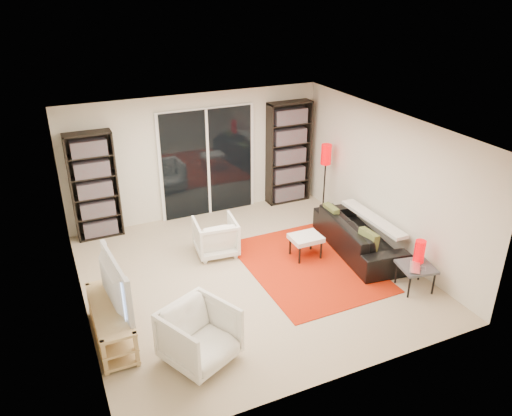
% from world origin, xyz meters
% --- Properties ---
extents(floor, '(5.00, 5.00, 0.00)m').
position_xyz_m(floor, '(0.00, 0.00, 0.00)').
color(floor, tan).
rests_on(floor, ground).
extents(wall_back, '(5.00, 0.02, 2.40)m').
position_xyz_m(wall_back, '(0.00, 2.50, 1.20)').
color(wall_back, beige).
rests_on(wall_back, ground).
extents(wall_front, '(5.00, 0.02, 2.40)m').
position_xyz_m(wall_front, '(0.00, -2.50, 1.20)').
color(wall_front, beige).
rests_on(wall_front, ground).
extents(wall_left, '(0.02, 5.00, 2.40)m').
position_xyz_m(wall_left, '(-2.50, 0.00, 1.20)').
color(wall_left, beige).
rests_on(wall_left, ground).
extents(wall_right, '(0.02, 5.00, 2.40)m').
position_xyz_m(wall_right, '(2.50, 0.00, 1.20)').
color(wall_right, beige).
rests_on(wall_right, ground).
extents(ceiling, '(5.00, 5.00, 0.02)m').
position_xyz_m(ceiling, '(0.00, 0.00, 2.40)').
color(ceiling, white).
rests_on(ceiling, wall_back).
extents(sliding_door, '(1.92, 0.08, 2.16)m').
position_xyz_m(sliding_door, '(0.20, 2.46, 1.05)').
color(sliding_door, white).
rests_on(sliding_door, ground).
extents(bookshelf_left, '(0.80, 0.30, 1.95)m').
position_xyz_m(bookshelf_left, '(-1.95, 2.33, 0.98)').
color(bookshelf_left, black).
rests_on(bookshelf_left, ground).
extents(bookshelf_right, '(0.90, 0.30, 2.10)m').
position_xyz_m(bookshelf_right, '(1.90, 2.33, 1.05)').
color(bookshelf_right, black).
rests_on(bookshelf_right, ground).
extents(tv_stand, '(0.44, 1.37, 0.50)m').
position_xyz_m(tv_stand, '(-2.25, -0.66, 0.26)').
color(tv_stand, '#D9B974').
rests_on(tv_stand, floor).
extents(tv, '(0.26, 1.17, 0.67)m').
position_xyz_m(tv, '(-2.23, -0.66, 0.83)').
color(tv, black).
rests_on(tv, tv_stand).
extents(rug, '(1.91, 2.57, 0.01)m').
position_xyz_m(rug, '(0.98, -0.15, 0.01)').
color(rug, red).
rests_on(rug, floor).
extents(sofa, '(1.04, 2.12, 0.60)m').
position_xyz_m(sofa, '(2.02, -0.05, 0.30)').
color(sofa, black).
rests_on(sofa, floor).
extents(armchair_back, '(0.75, 0.77, 0.64)m').
position_xyz_m(armchair_back, '(-0.24, 0.87, 0.32)').
color(armchair_back, white).
rests_on(armchair_back, floor).
extents(armchair_front, '(1.05, 1.07, 0.73)m').
position_xyz_m(armchair_front, '(-1.33, -1.52, 0.37)').
color(armchair_front, white).
rests_on(armchair_front, floor).
extents(ottoman, '(0.51, 0.42, 0.40)m').
position_xyz_m(ottoman, '(1.09, 0.12, 0.34)').
color(ottoman, white).
rests_on(ottoman, floor).
extents(side_table, '(0.58, 0.58, 0.40)m').
position_xyz_m(side_table, '(2.13, -1.38, 0.36)').
color(side_table, '#444549').
rests_on(side_table, floor).
extents(laptop, '(0.40, 0.41, 0.03)m').
position_xyz_m(laptop, '(2.09, -1.46, 0.41)').
color(laptop, silver).
rests_on(laptop, side_table).
extents(table_lamp, '(0.16, 0.16, 0.35)m').
position_xyz_m(table_lamp, '(2.23, -1.29, 0.58)').
color(table_lamp, '#DC0005').
rests_on(table_lamp, side_table).
extents(floor_lamp, '(0.22, 0.22, 1.44)m').
position_xyz_m(floor_lamp, '(2.25, 1.47, 1.10)').
color(floor_lamp, black).
rests_on(floor_lamp, floor).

